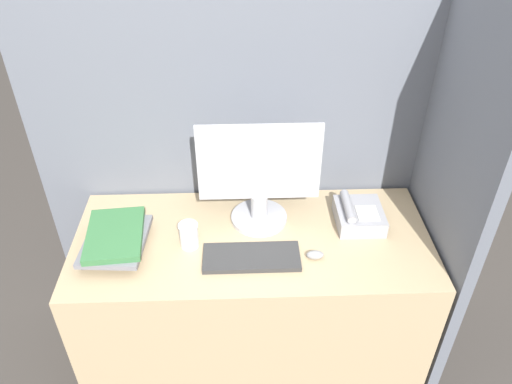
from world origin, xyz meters
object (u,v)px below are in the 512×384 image
coffee_cup (189,235)px  book_stack (115,240)px  monitor (259,179)px  keyboard (252,257)px  mouse (315,255)px  desk_telephone (358,215)px

coffee_cup → book_stack: coffee_cup is taller
monitor → keyboard: monitor is taller
keyboard → coffee_cup: coffee_cup is taller
mouse → book_stack: size_ratio=0.21×
book_stack → desk_telephone: 0.97m
mouse → desk_telephone: bearing=44.8°
keyboard → mouse: 0.24m
coffee_cup → desk_telephone: size_ratio=0.51×
coffee_cup → desk_telephone: bearing=9.5°
coffee_cup → keyboard: bearing=-19.7°
monitor → mouse: size_ratio=7.23×
mouse → book_stack: bearing=174.0°
mouse → coffee_cup: coffee_cup is taller
monitor → desk_telephone: monitor is taller
book_stack → monitor: bearing=15.9°
monitor → book_stack: size_ratio=1.51×
mouse → book_stack: 0.77m
mouse → desk_telephone: 0.29m
monitor → mouse: monitor is taller
book_stack → desk_telephone: size_ratio=1.54×
mouse → desk_telephone: size_ratio=0.32×
mouse → monitor: bearing=130.1°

